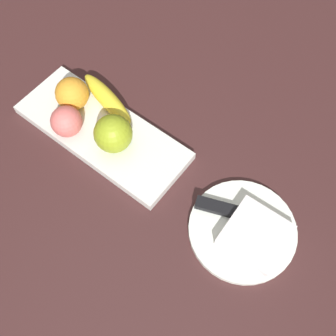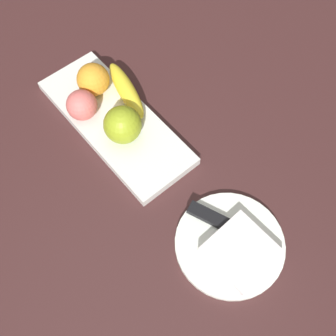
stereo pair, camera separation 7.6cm
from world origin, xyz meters
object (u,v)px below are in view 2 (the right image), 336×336
Objects in this scene: orange_near_apple at (95,78)px; dinner_plate at (230,244)px; apple at (123,125)px; knife at (219,221)px; peach at (82,105)px; folded_napkin at (241,252)px; fruit_tray at (115,122)px; banana at (126,90)px.

orange_near_apple is 0.44m from dinner_plate.
orange_near_apple is (-0.13, 0.03, -0.00)m from apple.
dinner_plate is 1.14× the size of knife.
peach is 0.40m from dinner_plate.
peach is at bearing -174.08° from dinner_plate.
peach is 0.36m from knife.
peach is (-0.10, -0.03, -0.01)m from apple.
apple is 0.33m from folded_napkin.
fruit_tray is 2.32× the size of banana.
fruit_tray is at bearing 169.11° from apple.
dinner_plate is (0.30, 0.01, -0.05)m from apple.
orange_near_apple is (-0.09, 0.02, 0.04)m from fruit_tray.
apple is at bearing -178.45° from folded_napkin.
peach is 0.32× the size of dinner_plate.
dinner_plate is at bearing -175.04° from banana.
peach is at bearing -57.88° from orange_near_apple.
apple is 0.47× the size of banana.
banana is 0.10m from peach.
folded_napkin is (0.33, 0.01, -0.04)m from apple.
apple is 0.71× the size of folded_napkin.
folded_napkin is (0.42, 0.04, -0.03)m from peach.
folded_napkin is at bearing -2.35° from orange_near_apple.
apple reaches higher than folded_napkin.
peach is (-0.05, -0.04, 0.04)m from fruit_tray.
dinner_plate is (0.40, 0.04, -0.05)m from peach.
fruit_tray is 3.50× the size of folded_napkin.
banana is (-0.08, 0.07, -0.02)m from apple.
dinner_plate is at bearing 0.00° from fruit_tray.
fruit_tray is 0.37m from folded_napkin.
orange_near_apple is 0.35× the size of dinner_plate.
knife is (0.31, 0.01, 0.01)m from fruit_tray.
peach reaches higher than fruit_tray.
fruit_tray is 0.07m from banana.
apple is at bearing -10.89° from fruit_tray.
fruit_tray is 4.91× the size of apple.
knife is (0.39, -0.01, -0.04)m from orange_near_apple.
apple reaches higher than knife.
orange_near_apple is at bearing 48.56° from banana.
apple is at bearing 163.15° from knife.
fruit_tray is 0.08m from peach.
orange_near_apple reaches higher than knife.
fruit_tray is 2.14× the size of knife.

